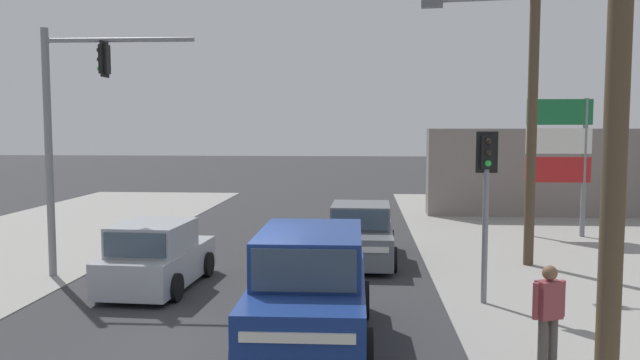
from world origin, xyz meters
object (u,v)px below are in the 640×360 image
at_px(pedestal_signal_right_kerb, 486,188).
at_px(shopping_plaza_sign, 559,148).
at_px(pedestrian_at_kerb, 549,313).
at_px(suv_oncoming_mid, 310,291).
at_px(traffic_signal_mast, 70,119).
at_px(sedan_crossing_left, 361,235).
at_px(utility_pole_midground_right, 528,67).
at_px(hatchback_receding_far, 157,257).

height_order(pedestal_signal_right_kerb, shopping_plaza_sign, shopping_plaza_sign).
relative_size(shopping_plaza_sign, pedestrian_at_kerb, 2.82).
height_order(shopping_plaza_sign, suv_oncoming_mid, shopping_plaza_sign).
distance_m(traffic_signal_mast, sedan_crossing_left, 8.00).
bearing_deg(traffic_signal_mast, shopping_plaza_sign, 25.85).
relative_size(utility_pole_midground_right, pedestrian_at_kerb, 5.93).
relative_size(sedan_crossing_left, hatchback_receding_far, 1.15).
bearing_deg(pedestal_signal_right_kerb, traffic_signal_mast, 169.74).
height_order(utility_pole_midground_right, traffic_signal_mast, utility_pole_midground_right).
distance_m(traffic_signal_mast, shopping_plaza_sign, 14.99).
bearing_deg(hatchback_receding_far, sedan_crossing_left, 35.47).
height_order(sedan_crossing_left, suv_oncoming_mid, suv_oncoming_mid).
xyz_separation_m(traffic_signal_mast, pedestal_signal_right_kerb, (9.53, -1.73, -1.42)).
bearing_deg(shopping_plaza_sign, suv_oncoming_mid, -124.28).
distance_m(pedestal_signal_right_kerb, hatchback_receding_far, 7.40).
relative_size(utility_pole_midground_right, sedan_crossing_left, 2.26).
height_order(shopping_plaza_sign, sedan_crossing_left, shopping_plaza_sign).
relative_size(pedestal_signal_right_kerb, sedan_crossing_left, 0.83).
relative_size(suv_oncoming_mid, pedestrian_at_kerb, 2.80).
bearing_deg(pedestrian_at_kerb, sedan_crossing_left, 109.78).
distance_m(utility_pole_midground_right, suv_oncoming_mid, 9.17).
xyz_separation_m(traffic_signal_mast, pedestrian_at_kerb, (9.76, -5.38, -2.91)).
height_order(traffic_signal_mast, suv_oncoming_mid, traffic_signal_mast).
height_order(utility_pole_midground_right, pedestrian_at_kerb, utility_pole_midground_right).
xyz_separation_m(hatchback_receding_far, suv_oncoming_mid, (3.76, -3.31, 0.18)).
relative_size(shopping_plaza_sign, hatchback_receding_far, 1.24).
bearing_deg(suv_oncoming_mid, shopping_plaza_sign, 55.72).
bearing_deg(hatchback_receding_far, suv_oncoming_mid, -41.36).
relative_size(traffic_signal_mast, hatchback_receding_far, 1.62).
xyz_separation_m(pedestal_signal_right_kerb, suv_oncoming_mid, (-3.39, -2.50, -1.53)).
xyz_separation_m(suv_oncoming_mid, pedestrian_at_kerb, (3.62, -1.16, 0.04)).
relative_size(shopping_plaza_sign, suv_oncoming_mid, 1.01).
distance_m(shopping_plaza_sign, pedestrian_at_kerb, 12.64).
distance_m(sedan_crossing_left, hatchback_receding_far, 5.64).
distance_m(traffic_signal_mast, suv_oncoming_mid, 8.02).
relative_size(shopping_plaza_sign, sedan_crossing_left, 1.08).
height_order(utility_pole_midground_right, sedan_crossing_left, utility_pole_midground_right).
bearing_deg(shopping_plaza_sign, traffic_signal_mast, -154.15).
bearing_deg(shopping_plaza_sign, sedan_crossing_left, -147.35).
bearing_deg(pedestrian_at_kerb, suv_oncoming_mid, 162.27).
xyz_separation_m(utility_pole_midground_right, shopping_plaza_sign, (2.20, 4.48, -2.21)).
height_order(utility_pole_midground_right, pedestal_signal_right_kerb, utility_pole_midground_right).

